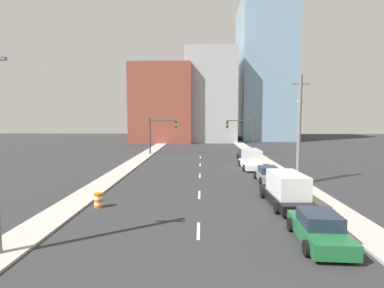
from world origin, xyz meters
TOP-DOWN VIEW (x-y plane):
  - sidewalk_left at (-8.54, 46.91)m, footprint 2.21×93.81m
  - sidewalk_right at (8.54, 46.91)m, footprint 2.21×93.81m
  - lane_stripe_at_9m at (0.00, 8.52)m, footprint 0.16×2.40m
  - lane_stripe_at_16m at (0.00, 15.77)m, footprint 0.16×2.40m
  - lane_stripe_at_23m at (0.00, 23.20)m, footprint 0.16×2.40m
  - lane_stripe_at_30m at (0.00, 30.26)m, footprint 0.16×2.40m
  - lane_stripe_at_37m at (0.00, 37.14)m, footprint 0.16×2.40m
  - building_brick_left at (-9.12, 66.70)m, footprint 14.00×16.00m
  - building_office_center at (2.31, 70.70)m, footprint 12.00×20.00m
  - building_glass_right at (16.62, 74.70)m, footprint 13.00×20.00m
  - traffic_signal_left at (-6.68, 40.33)m, footprint 4.44×0.35m
  - traffic_signal_right at (7.02, 40.33)m, footprint 4.44×0.35m
  - utility_pole_right_mid at (8.58, 19.45)m, footprint 1.60×0.32m
  - traffic_barrel at (-6.60, 12.37)m, footprint 0.56×0.56m
  - street_lamp at (8.78, 20.06)m, footprint 0.44×0.44m
  - sedan_green at (5.67, 7.16)m, footprint 2.32×4.66m
  - box_truck_black at (5.82, 13.11)m, footprint 2.60×5.92m
  - sedan_gray at (6.25, 20.58)m, footprint 2.05×4.40m
  - box_truck_white at (5.85, 27.55)m, footprint 2.37×5.79m
  - sedan_navy at (6.30, 34.58)m, footprint 2.28×4.64m

SIDE VIEW (x-z plane):
  - lane_stripe_at_9m at x=0.00m, z-range 0.00..0.01m
  - lane_stripe_at_16m at x=0.00m, z-range 0.00..0.01m
  - lane_stripe_at_23m at x=0.00m, z-range 0.00..0.01m
  - lane_stripe_at_30m at x=0.00m, z-range 0.00..0.01m
  - lane_stripe_at_37m at x=0.00m, z-range 0.00..0.01m
  - sidewalk_left at x=-8.54m, z-range 0.00..0.13m
  - sidewalk_right at x=8.54m, z-range 0.00..0.13m
  - traffic_barrel at x=-6.60m, z-range 0.00..0.95m
  - sedan_navy at x=6.30m, z-range -0.05..1.34m
  - sedan_gray at x=6.25m, z-range -0.05..1.35m
  - sedan_green at x=5.67m, z-range -0.06..1.42m
  - box_truck_black at x=5.82m, z-range -0.07..2.17m
  - box_truck_white at x=5.85m, z-range -0.06..2.18m
  - traffic_signal_left at x=-6.68m, z-range 0.88..6.65m
  - traffic_signal_right at x=7.02m, z-range 0.88..6.65m
  - street_lamp at x=8.78m, z-range 0.65..8.16m
  - utility_pole_right_mid at x=8.58m, z-range 0.12..9.65m
  - building_brick_left at x=-9.12m, z-range 0.00..18.00m
  - building_office_center at x=2.31m, z-range 0.00..21.81m
  - building_glass_right at x=16.62m, z-range 0.00..35.71m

